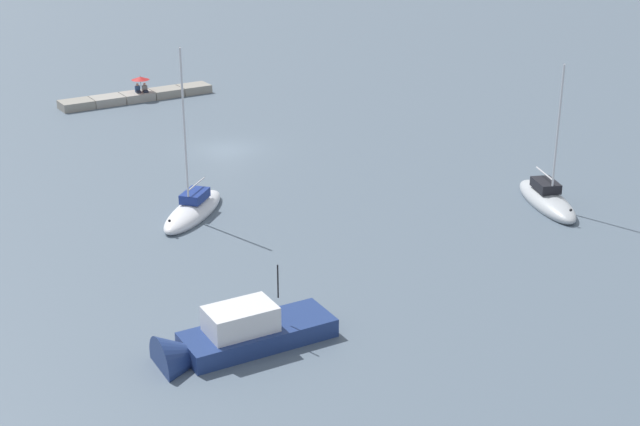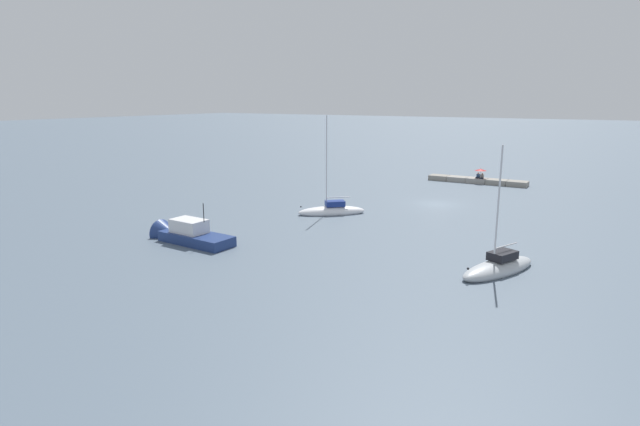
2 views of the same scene
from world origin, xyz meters
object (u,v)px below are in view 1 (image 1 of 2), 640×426
at_px(person_seated_grey_left, 145,89).
at_px(sailboat_grey_mid, 547,199).
at_px(umbrella_open_red, 140,78).
at_px(person_seated_blue_right, 138,89).
at_px(motorboat_navy_far, 231,341).
at_px(sailboat_white_far, 193,210).

distance_m(person_seated_grey_left, sailboat_grey_mid, 36.41).
height_order(umbrella_open_red, sailboat_grey_mid, sailboat_grey_mid).
bearing_deg(person_seated_blue_right, sailboat_grey_mid, 114.38).
height_order(person_seated_grey_left, motorboat_navy_far, motorboat_navy_far).
relative_size(sailboat_grey_mid, sailboat_white_far, 0.88).
distance_m(person_seated_grey_left, umbrella_open_red, 0.93).
distance_m(person_seated_blue_right, sailboat_white_far, 26.95).
height_order(person_seated_grey_left, sailboat_grey_mid, sailboat_grey_mid).
bearing_deg(sailboat_white_far, person_seated_blue_right, -57.06).
distance_m(sailboat_grey_mid, motorboat_navy_far, 23.09).
xyz_separation_m(umbrella_open_red, sailboat_white_far, (7.49, 25.97, -1.46)).
height_order(sailboat_white_far, motorboat_navy_far, sailboat_white_far).
height_order(sailboat_grey_mid, sailboat_white_far, sailboat_white_far).
bearing_deg(person_seated_grey_left, umbrella_open_red, -26.06).
bearing_deg(sailboat_white_far, umbrella_open_red, -57.66).
height_order(person_seated_blue_right, umbrella_open_red, umbrella_open_red).
bearing_deg(person_seated_blue_right, sailboat_white_far, 82.50).
distance_m(person_seated_blue_right, sailboat_grey_mid, 36.73).
relative_size(person_seated_grey_left, umbrella_open_red, 0.50).
distance_m(umbrella_open_red, motorboat_navy_far, 42.10).
bearing_deg(motorboat_navy_far, umbrella_open_red, -14.16).
distance_m(person_seated_grey_left, person_seated_blue_right, 0.59).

